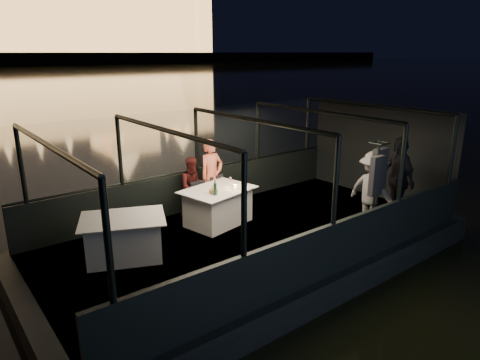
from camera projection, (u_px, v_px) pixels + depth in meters
boat_hull at (252, 258)px, 8.66m from camera, size 8.60×4.40×1.00m
boat_deck at (252, 236)px, 8.52m from camera, size 8.00×4.00×0.04m
gunwale_port at (198, 189)px, 9.90m from camera, size 8.00×0.08×0.90m
gunwale_starboard at (331, 249)px, 6.87m from camera, size 8.00×0.08×0.90m
cabin_glass_port at (196, 140)px, 9.57m from camera, size 8.00×0.02×1.40m
cabin_glass_starboard at (336, 181)px, 6.54m from camera, size 8.00×0.02×1.40m
cabin_roof_glass at (253, 120)px, 7.85m from camera, size 8.00×4.00×0.02m
end_wall_fore at (27, 231)px, 5.83m from camera, size 0.02×4.00×2.30m
end_wall_aft at (378, 151)px, 10.54m from camera, size 0.02×4.00×2.30m
canopy_ribs at (253, 180)px, 8.18m from camera, size 8.00×4.00×2.30m
dining_table_central at (218, 206)px, 8.98m from camera, size 1.63×1.32×0.77m
dining_table_aft at (124, 238)px, 7.46m from camera, size 1.72×1.52×0.76m
chair_port_left at (202, 199)px, 9.24m from camera, size 0.38×0.38×0.80m
chair_port_right at (221, 194)px, 9.57m from camera, size 0.44×0.44×0.83m
coat_stand at (375, 193)px, 8.18m from camera, size 0.59×0.49×1.94m
person_woman_coral at (212, 179)px, 9.62m from camera, size 0.63×0.45×1.66m
person_man_maroon at (193, 183)px, 9.34m from camera, size 0.76×0.67×1.33m
passenger_stripe at (372, 188)px, 8.67m from camera, size 0.59×1.04×1.61m
passenger_dark at (397, 182)px, 9.10m from camera, size 0.87×1.17×1.83m
wine_bottle at (215, 188)px, 8.47m from camera, size 0.07×0.07×0.30m
bread_basket at (213, 191)px, 8.61m from camera, size 0.23×0.23×0.07m
amber_candle at (235, 186)px, 8.92m from camera, size 0.06×0.06×0.08m
plate_near at (250, 187)px, 8.98m from camera, size 0.30×0.30×0.01m
plate_far at (209, 192)px, 8.69m from camera, size 0.31×0.31×0.02m
wine_glass_white at (212, 190)px, 8.51m from camera, size 0.07×0.07×0.18m
wine_glass_red at (230, 181)px, 9.08m from camera, size 0.08×0.08×0.19m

